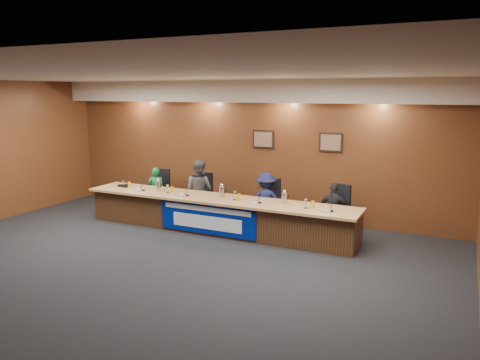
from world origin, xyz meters
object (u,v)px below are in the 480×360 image
object	(u,v)px
carafe_right	(285,198)
panelist_c	(266,201)
dais_body	(217,215)
office_chair_a	(159,194)
office_chair_c	(267,206)
panelist_d	(334,211)
office_chair_d	(335,214)
panelist_a	(156,191)
carafe_left	(159,186)
carafe_mid	(222,192)
speakerphone	(124,186)
office_chair_b	(202,199)
panelist_b	(199,190)
banner	(207,219)

from	to	relation	value
carafe_right	panelist_c	bearing A→B (deg)	137.86
dais_body	office_chair_a	xyz separation A→B (m)	(-1.99, 0.71, 0.13)
office_chair_c	panelist_d	bearing A→B (deg)	-1.61
dais_body	office_chair_c	xyz separation A→B (m)	(0.87, 0.71, 0.13)
office_chair_d	panelist_a	bearing A→B (deg)	-161.41
panelist_a	carafe_right	distance (m)	3.57
office_chair_a	carafe_left	bearing A→B (deg)	-66.88
office_chair_a	carafe_left	size ratio (longest dim) A/B	2.09
carafe_mid	speakerphone	world-z (taller)	carafe_mid
dais_body	carafe_right	xyz separation A→B (m)	(1.52, 0.03, 0.52)
panelist_a	office_chair_c	distance (m)	2.87
panelist_c	office_chair_c	xyz separation A→B (m)	(-0.00, 0.10, -0.14)
office_chair_b	dais_body	bearing A→B (deg)	-54.20
dais_body	panelist_c	size ratio (longest dim) A/B	4.83
dais_body	panelist_d	bearing A→B (deg)	14.55
office_chair_c	carafe_left	world-z (taller)	carafe_left
panelist_b	office_chair_c	xyz separation A→B (m)	(1.66, 0.10, -0.23)
office_chair_b	office_chair_d	size ratio (longest dim) A/B	1.00
panelist_b	office_chair_a	size ratio (longest dim) A/B	2.95
office_chair_a	carafe_left	distance (m)	1.00
banner	panelist_c	xyz separation A→B (m)	(0.87, 1.03, 0.24)
carafe_left	carafe_mid	distance (m)	1.56
dais_body	office_chair_b	size ratio (longest dim) A/B	12.50
panelist_b	carafe_mid	bearing A→B (deg)	155.32
panelist_a	panelist_c	world-z (taller)	panelist_c
carafe_left	speakerphone	bearing A→B (deg)	176.50
office_chair_b	office_chair_c	size ratio (longest dim) A/B	1.00
panelist_c	banner	bearing A→B (deg)	31.21
office_chair_d	carafe_mid	world-z (taller)	carafe_mid
panelist_d	office_chair_c	size ratio (longest dim) A/B	2.39
banner	office_chair_a	world-z (taller)	banner
panelist_b	office_chair_a	bearing A→B (deg)	3.00
office_chair_a	office_chair_c	distance (m)	2.87
carafe_right	office_chair_a	bearing A→B (deg)	169.02
office_chair_b	office_chair_d	xyz separation A→B (m)	(3.15, 0.00, 0.00)
panelist_b	speakerphone	size ratio (longest dim) A/B	4.43
panelist_a	carafe_mid	bearing A→B (deg)	146.20
office_chair_d	speakerphone	distance (m)	4.90
panelist_c	speakerphone	bearing A→B (deg)	-8.59
panelist_a	carafe_mid	size ratio (longest dim) A/B	5.08
office_chair_a	office_chair_b	bearing A→B (deg)	-12.83
office_chair_a	carafe_right	world-z (taller)	carafe_right
banner	panelist_c	bearing A→B (deg)	49.67
dais_body	banner	world-z (taller)	banner
office_chair_b	carafe_right	size ratio (longest dim) A/B	2.08
dais_body	office_chair_b	distance (m)	1.07
carafe_mid	office_chair_a	bearing A→B (deg)	162.38
dais_body	office_chair_b	xyz separation A→B (m)	(-0.79, 0.71, 0.13)
dais_body	banner	distance (m)	0.42
dais_body	panelist_d	world-z (taller)	panelist_d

